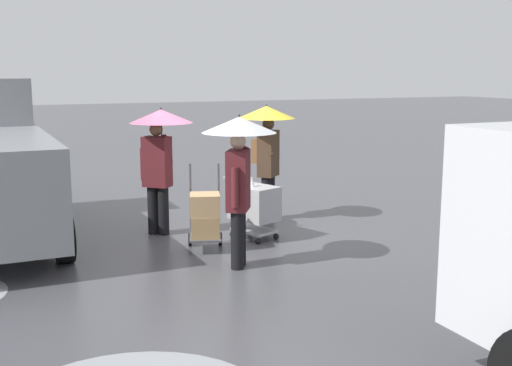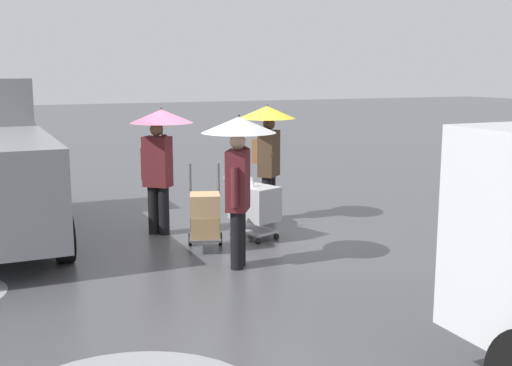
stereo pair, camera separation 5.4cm
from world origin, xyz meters
The scene contains 6 objects.
ground_plane centered at (0.00, 0.00, 0.00)m, with size 90.00×90.00×0.00m, color #4C4C51.
shopping_cart_vendor centered at (-0.32, 0.17, 0.57)m, with size 0.80×0.96×1.04m.
hand_dolly_boxes centered at (0.65, 0.51, 0.53)m, with size 0.70×0.82×1.32m.
pedestrian_pink_side centered at (-1.06, -0.94, 1.57)m, with size 1.04×1.04×2.15m.
pedestrian_black_side centered at (1.00, -0.71, 1.58)m, with size 1.04×1.04×2.15m.
pedestrian_white_side centered at (0.47, 1.45, 1.58)m, with size 1.04×1.04×2.15m.
Camera 2 is at (3.74, 9.60, 2.74)m, focal length 44.89 mm.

